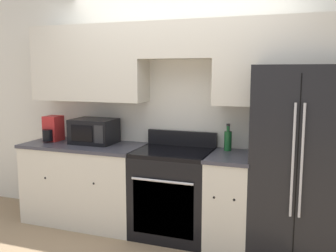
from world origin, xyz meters
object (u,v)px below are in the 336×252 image
object	(u,v)px
bottle	(228,140)
oven_range	(173,192)
microwave	(94,131)
refrigerator	(298,161)

from	to	relation	value
bottle	oven_range	bearing A→B (deg)	-159.36
oven_range	microwave	size ratio (longest dim) A/B	2.22
oven_range	bottle	size ratio (longest dim) A/B	3.83
oven_range	microwave	bearing A→B (deg)	175.30
refrigerator	bottle	bearing A→B (deg)	168.16
oven_range	bottle	xyz separation A→B (m)	(0.52, 0.20, 0.55)
microwave	bottle	xyz separation A→B (m)	(1.48, 0.12, -0.03)
refrigerator	bottle	size ratio (longest dim) A/B	6.36
microwave	bottle	distance (m)	1.49
microwave	bottle	bearing A→B (deg)	4.47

